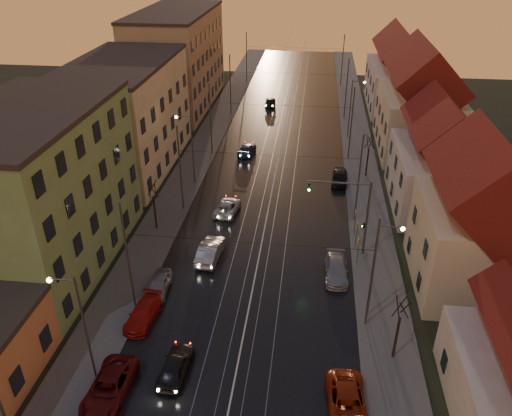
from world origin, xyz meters
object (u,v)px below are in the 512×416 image
at_px(driving_car_0, 175,366).
at_px(parked_right_1, 336,270).
at_px(driving_car_1, 210,251).
at_px(parked_right_0, 347,404).
at_px(street_lamp_3, 353,103).
at_px(street_lamp_1, 379,262).
at_px(parked_left_1, 109,387).
at_px(parked_right_2, 340,177).
at_px(street_lamp_2, 189,143).
at_px(parked_left_3, 159,285).
at_px(parked_left_2, 143,314).
at_px(traffic_light_mast, 356,209).
at_px(driving_car_4, 270,102).
at_px(driving_car_3, 247,149).
at_px(street_lamp_0, 78,320).
at_px(driving_car_2, 227,207).

distance_m(driving_car_0, parked_right_1, 15.63).
height_order(driving_car_1, parked_right_0, driving_car_1).
bearing_deg(street_lamp_3, street_lamp_1, -90.00).
bearing_deg(street_lamp_3, parked_left_1, -110.08).
distance_m(street_lamp_1, parked_right_2, 22.41).
bearing_deg(street_lamp_1, street_lamp_2, 132.32).
height_order(parked_left_1, parked_left_3, parked_left_1).
bearing_deg(parked_left_2, parked_right_2, 63.35).
xyz_separation_m(traffic_light_mast, driving_car_4, (-10.95, 40.69, -3.91)).
height_order(street_lamp_1, parked_left_2, street_lamp_1).
xyz_separation_m(street_lamp_2, driving_car_3, (5.02, 8.88, -4.25)).
bearing_deg(traffic_light_mast, street_lamp_0, -136.90).
relative_size(street_lamp_1, street_lamp_3, 1.00).
distance_m(street_lamp_3, parked_left_3, 38.92).
bearing_deg(street_lamp_2, driving_car_0, -78.96).
distance_m(driving_car_1, parked_right_1, 10.85).
bearing_deg(driving_car_0, driving_car_3, -86.15).
height_order(driving_car_1, parked_left_3, driving_car_1).
distance_m(driving_car_4, parked_left_3, 47.93).
bearing_deg(driving_car_2, street_lamp_2, -43.51).
bearing_deg(parked_right_0, street_lamp_3, 83.16).
bearing_deg(driving_car_3, parked_right_0, 111.97).
distance_m(driving_car_3, driving_car_4, 19.85).
xyz_separation_m(driving_car_2, parked_right_1, (10.64, -9.34, 0.04)).
height_order(street_lamp_0, driving_car_1, street_lamp_0).
xyz_separation_m(driving_car_0, driving_car_2, (-0.20, 20.98, -0.08)).
bearing_deg(parked_right_1, driving_car_0, -133.07).
bearing_deg(parked_right_2, parked_left_2, -118.17).
bearing_deg(driving_car_1, parked_right_0, 130.81).
bearing_deg(parked_right_1, driving_car_2, 137.53).
distance_m(driving_car_2, parked_right_1, 14.16).
distance_m(driving_car_1, parked_right_0, 18.38).
xyz_separation_m(street_lamp_3, driving_car_2, (-13.14, -22.04, -4.27)).
height_order(street_lamp_3, driving_car_1, street_lamp_3).
relative_size(street_lamp_2, parked_right_0, 1.61).
distance_m(driving_car_0, driving_car_3, 35.90).
bearing_deg(parked_right_2, driving_car_1, -122.56).
relative_size(driving_car_2, driving_car_4, 1.08).
bearing_deg(parked_left_1, parked_right_2, 66.56).
xyz_separation_m(driving_car_0, driving_car_4, (0.87, 55.71, -0.00)).
distance_m(street_lamp_1, parked_right_1, 6.74).
xyz_separation_m(driving_car_1, parked_right_1, (10.77, -1.31, -0.12)).
height_order(driving_car_1, driving_car_2, driving_car_1).
distance_m(traffic_light_mast, driving_car_3, 24.45).
relative_size(street_lamp_2, driving_car_4, 1.97).
bearing_deg(driving_car_3, parked_left_2, 89.41).
height_order(driving_car_1, parked_right_2, driving_car_1).
relative_size(driving_car_3, parked_right_1, 0.97).
xyz_separation_m(parked_left_2, parked_right_1, (14.08, 7.05, 0.04)).
xyz_separation_m(driving_car_0, parked_right_2, (11.16, 28.97, 0.03)).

